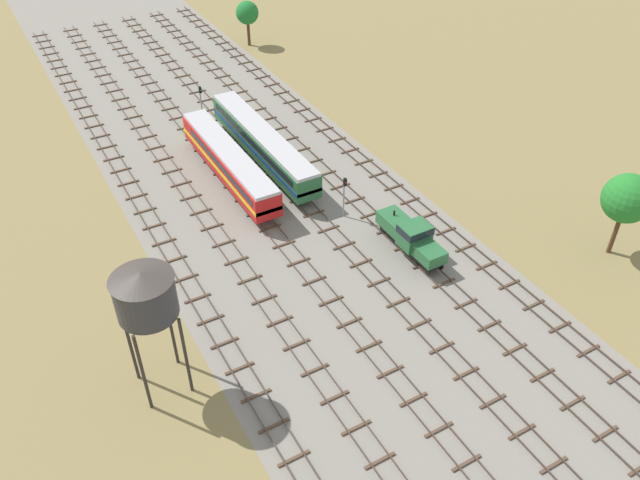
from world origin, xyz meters
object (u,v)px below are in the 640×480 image
Objects in this scene: shunter_loco_centre_right_nearest at (411,235)px; water_tower at (145,295)px; diesel_railcar_centre_left_near at (229,161)px; signal_post_nearest at (201,99)px; passenger_coach_centre_mid at (263,142)px; signal_post_near at (344,192)px.

shunter_loco_centre_right_nearest is 0.77× the size of water_tower.
diesel_railcar_centre_left_near reaches higher than shunter_loco_centre_right_nearest.
diesel_railcar_centre_left_near is at bearing -99.77° from signal_post_nearest.
passenger_coach_centre_mid reaches higher than shunter_loco_centre_right_nearest.
signal_post_nearest is at bearing 64.73° from water_tower.
water_tower reaches higher than shunter_loco_centre_right_nearest.
passenger_coach_centre_mid is at bearing 20.96° from diesel_railcar_centre_left_near.
signal_post_nearest is at bearing 102.31° from shunter_loco_centre_right_nearest.
passenger_coach_centre_mid is 33.11m from water_tower.
signal_post_nearest reaches higher than diesel_railcar_centre_left_near.
passenger_coach_centre_mid is 12.76m from signal_post_nearest.
water_tower is (-25.30, -3.72, 7.11)m from shunter_loco_centre_right_nearest.
water_tower reaches higher than passenger_coach_centre_mid.
diesel_railcar_centre_left_near is 4.10× the size of signal_post_nearest.
signal_post_near is at bearing -57.51° from diesel_railcar_centre_left_near.
signal_post_nearest reaches higher than signal_post_near.
signal_post_near is (7.44, -11.69, 0.43)m from diesel_railcar_centre_left_near.
signal_post_nearest is at bearing 100.77° from signal_post_near.
diesel_railcar_centre_left_near is at bearing -159.04° from passenger_coach_centre_mid.
signal_post_near is (2.48, -13.59, 0.41)m from passenger_coach_centre_mid.
water_tower is (-20.34, -25.31, 6.51)m from passenger_coach_centre_mid.
signal_post_near is (4.96, -26.10, -0.17)m from signal_post_nearest.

